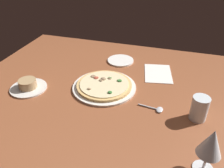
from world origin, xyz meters
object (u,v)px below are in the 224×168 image
Objects in this scene: ramekin_on_saucer at (28,86)px; water_glass at (199,110)px; side_plate at (121,61)px; wine_glass_far at (211,144)px; paper_menu at (158,73)px; pizza_main at (104,86)px; spoon at (156,109)px.

water_glass is at bearing -179.06° from ramekin_on_saucer.
side_plate is (-34.86, -40.89, -1.28)cm from ramekin_on_saucer.
wine_glass_far is 78.80cm from side_plate.
wine_glass_far reaches higher than ramekin_on_saucer.
paper_menu is at bearing -150.52° from ramekin_on_saucer.
pizza_main is 3.00× the size of water_glass.
wine_glass_far is 1.63× the size of water_glass.
ramekin_on_saucer reaches higher than pizza_main.
paper_menu is (-23.18, -21.56, -1.04)cm from pizza_main.
spoon is (16.41, -0.63, -3.93)cm from water_glass.
wine_glass_far is 32.90cm from spoon.
paper_menu is at bearing -57.99° from water_glass.
ramekin_on_saucer is at bearing 18.59° from paper_menu.
pizza_main is 36.45cm from ramekin_on_saucer.
wine_glass_far is (-44.46, 34.52, 10.21)cm from pizza_main.
ramekin_on_saucer is 61.18cm from spoon.
pizza_main is at bearing -37.83° from wine_glass_far.
ramekin_on_saucer reaches higher than spoon.
pizza_main reaches higher than paper_menu.
paper_menu is at bearing -137.07° from pizza_main.
water_glass is 37.34cm from paper_menu.
pizza_main is 1.78× the size of ramekin_on_saucer.
ramekin_on_saucer is 66.51cm from paper_menu.
pizza_main is at bearing 32.03° from paper_menu.
water_glass is (-42.85, 9.90, 3.19)cm from pizza_main.
wine_glass_far reaches higher than water_glass.
pizza_main is 28.02cm from spoon.
pizza_main is 2.01× the size of side_plate.
wine_glass_far is at bearing 163.56° from ramekin_on_saucer.
wine_glass_far is at bearing 124.59° from side_plate.
wine_glass_far is at bearing 125.52° from spoon.
side_plate is 24.43cm from paper_menu.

